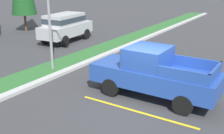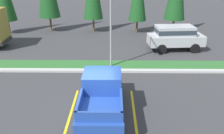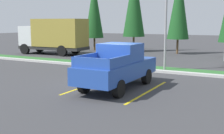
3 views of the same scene
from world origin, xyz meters
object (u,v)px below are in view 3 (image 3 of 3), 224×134
object	(u,v)px
pickup_truck_main	(118,66)
street_light	(165,13)
cypress_tree_center	(179,4)
cypress_tree_left_inner	(134,2)
cypress_tree_leftmost	(94,8)
cargo_truck_distant	(54,35)

from	to	relation	value
pickup_truck_main	street_light	bearing A→B (deg)	86.92
pickup_truck_main	cypress_tree_center	size ratio (longest dim) A/B	0.65
street_light	cypress_tree_left_inner	size ratio (longest dim) A/B	0.71
street_light	pickup_truck_main	bearing A→B (deg)	-93.08
cypress_tree_leftmost	cypress_tree_left_inner	world-z (taller)	cypress_tree_left_inner
pickup_truck_main	cypress_tree_leftmost	distance (m)	19.10
cypress_tree_left_inner	pickup_truck_main	bearing A→B (deg)	-68.10
cargo_truck_distant	cypress_tree_center	world-z (taller)	cypress_tree_center
pickup_truck_main	cypress_tree_leftmost	bearing A→B (deg)	125.29
pickup_truck_main	cargo_truck_distant	xyz separation A→B (m)	(-12.12, 10.07, 0.81)
cargo_truck_distant	cypress_tree_leftmost	distance (m)	6.05
cypress_tree_left_inner	cypress_tree_center	world-z (taller)	cypress_tree_left_inner
cargo_truck_distant	cypress_tree_center	xyz separation A→B (m)	(10.35, 6.07, 2.93)
street_light	cargo_truck_distant	bearing A→B (deg)	161.08
street_light	cypress_tree_center	distance (m)	10.60
cargo_truck_distant	cypress_tree_leftmost	size ratio (longest dim) A/B	0.89
pickup_truck_main	street_light	size ratio (longest dim) A/B	0.84
cargo_truck_distant	street_light	bearing A→B (deg)	-18.92
cypress_tree_left_inner	cypress_tree_center	xyz separation A→B (m)	(4.77, -0.13, -0.42)
cypress_tree_leftmost	cypress_tree_center	xyz separation A→B (m)	(9.08, 0.81, 0.22)
street_light	cypress_tree_center	xyz separation A→B (m)	(-2.08, 10.33, 1.12)
cypress_tree_center	street_light	bearing A→B (deg)	-78.62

